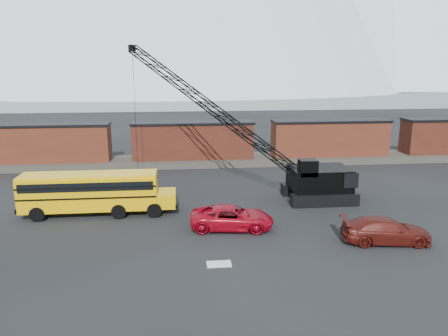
# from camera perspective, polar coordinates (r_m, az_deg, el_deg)

# --- Properties ---
(ground) EXTENTS (160.00, 160.00, 0.00)m
(ground) POSITION_cam_1_polar(r_m,az_deg,el_deg) (29.14, -2.39, -9.07)
(ground) COLOR black
(ground) RESTS_ON ground
(gravel_berm) EXTENTS (120.00, 5.00, 0.70)m
(gravel_berm) POSITION_cam_1_polar(r_m,az_deg,el_deg) (50.09, -4.02, 0.92)
(gravel_berm) COLOR #4C463F
(gravel_berm) RESTS_ON ground
(boxcar_west_near) EXTENTS (13.70, 3.10, 4.17)m
(boxcar_west_near) POSITION_cam_1_polar(r_m,az_deg,el_deg) (51.63, -22.13, 3.07)
(boxcar_west_near) COLOR #4B2015
(boxcar_west_near) RESTS_ON gravel_berm
(boxcar_mid) EXTENTS (13.70, 3.10, 4.17)m
(boxcar_mid) POSITION_cam_1_polar(r_m,az_deg,el_deg) (49.62, -4.07, 3.64)
(boxcar_mid) COLOR #4D1D15
(boxcar_mid) RESTS_ON gravel_berm
(boxcar_east_near) EXTENTS (13.70, 3.10, 4.17)m
(boxcar_east_near) POSITION_cam_1_polar(r_m,az_deg,el_deg) (52.64, 13.66, 3.86)
(boxcar_east_near) COLOR #4B2015
(boxcar_east_near) RESTS_ON gravel_berm
(snow_patch) EXTENTS (1.40, 0.90, 0.02)m
(snow_patch) POSITION_cam_1_polar(r_m,az_deg,el_deg) (25.53, -0.65, -12.43)
(snow_patch) COLOR silver
(snow_patch) RESTS_ON ground
(school_bus) EXTENTS (11.65, 2.65, 3.19)m
(school_bus) POSITION_cam_1_polar(r_m,az_deg,el_deg) (34.28, -16.53, -2.98)
(school_bus) COLOR #DFA404
(school_bus) RESTS_ON ground
(red_pickup) EXTENTS (6.02, 3.35, 1.59)m
(red_pickup) POSITION_cam_1_polar(r_m,az_deg,el_deg) (30.39, 1.04, -6.49)
(red_pickup) COLOR #A60819
(red_pickup) RESTS_ON ground
(maroon_suv) EXTENTS (5.82, 2.96, 1.62)m
(maroon_suv) POSITION_cam_1_polar(r_m,az_deg,el_deg) (29.96, 20.39, -7.64)
(maroon_suv) COLOR #51130E
(maroon_suv) RESTS_ON ground
(crawler_crane) EXTENTS (19.07, 12.38, 13.15)m
(crawler_crane) POSITION_cam_1_polar(r_m,az_deg,el_deg) (39.33, -1.85, 8.02)
(crawler_crane) COLOR black
(crawler_crane) RESTS_ON ground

